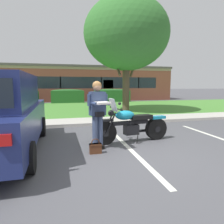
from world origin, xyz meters
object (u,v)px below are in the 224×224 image
(shade_tree, at_px, (126,34))
(hedge_center_left, at_px, (68,96))
(hedge_left, at_px, (18,97))
(handbag, at_px, (95,148))
(motorcycle, at_px, (134,125))
(hedge_center_right, at_px, (112,95))
(brick_building, at_px, (60,84))
(rider_person, at_px, (98,109))

(shade_tree, height_order, hedge_center_left, shade_tree)
(shade_tree, distance_m, hedge_left, 10.62)
(handbag, bearing_deg, motorcycle, 30.63)
(shade_tree, height_order, hedge_center_right, shade_tree)
(brick_building, bearing_deg, shade_tree, -74.66)
(rider_person, relative_size, hedge_center_left, 0.61)
(hedge_center_left, relative_size, brick_building, 0.12)
(brick_building, bearing_deg, hedge_left, -119.15)
(shade_tree, relative_size, hedge_left, 2.03)
(hedge_left, relative_size, brick_building, 0.14)
(rider_person, bearing_deg, hedge_center_right, 73.76)
(rider_person, xyz_separation_m, handbag, (-0.13, -0.34, -0.86))
(shade_tree, relative_size, hedge_center_left, 2.34)
(hedge_center_left, distance_m, brick_building, 6.39)
(motorcycle, bearing_deg, brick_building, 95.18)
(motorcycle, bearing_deg, hedge_center_left, 95.28)
(handbag, bearing_deg, brick_building, 91.44)
(motorcycle, distance_m, hedge_center_right, 13.46)
(rider_person, xyz_separation_m, hedge_center_right, (3.95, 13.56, -0.36))
(handbag, distance_m, brick_building, 20.24)
(hedge_center_left, bearing_deg, motorcycle, -84.72)
(motorcycle, bearing_deg, rider_person, -160.18)
(hedge_center_right, distance_m, brick_building, 7.84)
(hedge_center_right, relative_size, brick_building, 0.14)
(hedge_left, relative_size, hedge_center_right, 0.98)
(handbag, xyz_separation_m, hedge_center_left, (0.04, 13.90, 0.51))
(rider_person, bearing_deg, brick_building, 91.83)
(shade_tree, bearing_deg, hedge_center_right, 81.97)
(hedge_left, distance_m, brick_building, 7.26)
(hedge_center_left, bearing_deg, brick_building, 94.96)
(hedge_left, bearing_deg, motorcycle, -68.23)
(hedge_left, bearing_deg, hedge_center_right, 0.00)
(handbag, relative_size, hedge_center_left, 0.13)
(hedge_center_right, bearing_deg, motorcycle, -102.11)
(motorcycle, bearing_deg, hedge_center_right, 77.89)
(rider_person, relative_size, hedge_left, 0.53)
(handbag, distance_m, shade_tree, 8.81)
(rider_person, height_order, brick_building, brick_building)
(hedge_center_left, relative_size, hedge_center_right, 0.85)
(rider_person, distance_m, shade_tree, 8.09)
(hedge_center_left, height_order, brick_building, brick_building)
(motorcycle, xyz_separation_m, shade_tree, (1.85, 6.26, 4.00))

